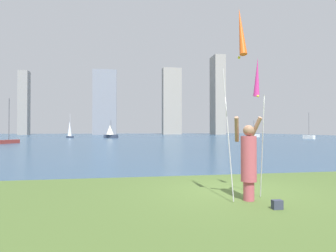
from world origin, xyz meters
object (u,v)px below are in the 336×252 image
kite_flag_left (240,38)px  sailboat_0 (9,140)px  kite_flag_right (257,81)px  sailboat_2 (110,131)px  bag (277,205)px  person (249,159)px  sailboat_3 (70,130)px  sailboat_1 (309,137)px  sailboat_4 (254,135)px

kite_flag_left → sailboat_0: bearing=116.4°
kite_flag_right → sailboat_2: bearing=95.7°
kite_flag_right → bag: bearing=-98.7°
bag → person: bearing=107.9°
bag → sailboat_3: 56.99m
kite_flag_right → bag: 3.11m
kite_flag_left → sailboat_1: size_ratio=0.90×
bag → sailboat_1: size_ratio=0.04×
person → sailboat_0: size_ratio=0.36×
sailboat_3 → sailboat_2: bearing=-13.1°
kite_flag_left → sailboat_2: 53.49m
kite_flag_right → sailboat_1: (31.34, 41.02, -2.60)m
bag → kite_flag_right: bearing=81.3°
person → sailboat_4: bearing=69.7°
kite_flag_left → sailboat_4: 63.20m
kite_flag_left → bag: 3.68m
person → bag: (0.26, -0.81, -0.89)m
kite_flag_left → sailboat_3: size_ratio=0.88×
bag → sailboat_2: (-5.01, 53.52, 1.27)m
sailboat_0 → sailboat_3: bearing=81.7°
bag → sailboat_0: 36.22m
person → kite_flag_right: (0.45, 0.42, 1.96)m
sailboat_0 → sailboat_1: size_ratio=1.14×
sailboat_2 → sailboat_3: sailboat_3 is taller
sailboat_0 → sailboat_2: 24.26m
person → bag: bearing=-65.7°
person → sailboat_2: 52.93m
sailboat_3 → sailboat_4: size_ratio=1.27×
bag → sailboat_0: bearing=117.2°
sailboat_2 → person: bearing=-84.9°
sailboat_2 → sailboat_1: bearing=-17.1°
kite_flag_right → sailboat_4: bearing=63.5°
kite_flag_right → sailboat_0: size_ratio=0.64×
kite_flag_left → sailboat_1: sailboat_1 is taller
sailboat_4 → bag: bearing=-116.1°
bag → sailboat_0: sailboat_0 is taller
sailboat_2 → sailboat_4: size_ratio=0.92×
kite_flag_right → bag: kite_flag_right is taller
kite_flag_right → sailboat_0: bearing=118.4°
bag → sailboat_4: (27.74, 56.60, 0.25)m
kite_flag_left → sailboat_4: size_ratio=1.12×
person → bag: size_ratio=9.32×
kite_flag_left → sailboat_3: sailboat_3 is taller
sailboat_3 → kite_flag_left: bearing=-77.3°
person → sailboat_1: sailboat_1 is taller
sailboat_1 → sailboat_4: bearing=104.8°
person → bag: 1.23m
kite_flag_left → kite_flag_right: kite_flag_left is taller
sailboat_2 → sailboat_3: 8.40m
sailboat_0 → sailboat_2: (11.56, 21.31, 1.00)m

